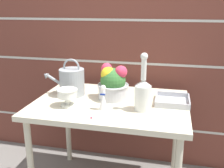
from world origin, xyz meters
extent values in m
cube|color=brown|center=(0.00, 0.53, 1.10)|extent=(3.60, 0.08, 2.20)
cube|color=#B7B2A8|center=(0.00, 0.48, 0.34)|extent=(3.53, 0.00, 0.02)
cube|color=#B7B2A8|center=(0.00, 0.48, 0.92)|extent=(3.53, 0.00, 0.02)
cube|color=#B7B2A8|center=(0.00, 0.48, 1.28)|extent=(3.53, 0.00, 0.02)
cube|color=beige|center=(0.00, 0.00, 0.72)|extent=(1.08, 0.77, 0.04)
cylinder|color=beige|center=(-0.48, -0.33, 0.35)|extent=(0.04, 0.04, 0.70)
cylinder|color=beige|center=(-0.48, 0.33, 0.35)|extent=(0.04, 0.04, 0.70)
cylinder|color=beige|center=(0.48, 0.33, 0.35)|extent=(0.04, 0.04, 0.70)
cylinder|color=#93999E|center=(-0.32, 0.08, 0.84)|extent=(0.19, 0.19, 0.20)
cylinder|color=#93999E|center=(-0.47, 0.08, 0.85)|extent=(0.14, 0.02, 0.09)
cone|color=#93999E|center=(-0.53, 0.08, 0.88)|extent=(0.05, 0.05, 0.06)
torus|color=#93999E|center=(-0.32, 0.08, 0.96)|extent=(0.13, 0.01, 0.13)
cylinder|color=silver|center=(-0.27, -0.14, 0.75)|extent=(0.10, 0.10, 0.01)
cylinder|color=silver|center=(-0.27, -0.14, 0.78)|extent=(0.03, 0.03, 0.05)
sphere|color=silver|center=(-0.27, -0.14, 0.78)|extent=(0.04, 0.04, 0.04)
cylinder|color=silver|center=(-0.27, -0.14, 0.83)|extent=(0.13, 0.13, 0.05)
torus|color=silver|center=(-0.27, -0.14, 0.86)|extent=(0.14, 0.14, 0.01)
cylinder|color=#BCBCC1|center=(0.00, 0.07, 0.79)|extent=(0.21, 0.21, 0.10)
torus|color=#BCBCC1|center=(0.00, 0.07, 0.84)|extent=(0.23, 0.23, 0.01)
sphere|color=#387033|center=(0.00, 0.07, 0.88)|extent=(0.18, 0.18, 0.18)
sphere|color=yellow|center=(-0.03, 0.06, 0.92)|extent=(0.11, 0.11, 0.11)
sphere|color=#E03856|center=(-0.05, 0.10, 0.96)|extent=(0.08, 0.08, 0.08)
sphere|color=#E03856|center=(0.06, 0.07, 0.94)|extent=(0.09, 0.09, 0.09)
cylinder|color=silver|center=(0.24, -0.10, 0.82)|extent=(0.11, 0.11, 0.17)
cone|color=silver|center=(0.24, -0.10, 0.92)|extent=(0.11, 0.11, 0.04)
cylinder|color=silver|center=(0.24, -0.10, 1.01)|extent=(0.03, 0.03, 0.14)
sphere|color=silver|center=(0.24, -0.10, 1.09)|extent=(0.05, 0.05, 0.05)
cone|color=white|center=(-0.01, -0.15, 0.80)|extent=(0.06, 0.06, 0.11)
cylinder|color=white|center=(-0.01, -0.15, 0.87)|extent=(0.03, 0.03, 0.04)
sphere|color=white|center=(-0.01, -0.15, 0.89)|extent=(0.03, 0.03, 0.03)
cube|color=#193399|center=(-0.01, -0.17, 0.85)|extent=(0.03, 0.01, 0.01)
cube|color=#B7B7BC|center=(0.43, 0.08, 0.74)|extent=(0.23, 0.24, 0.01)
cube|color=#B7B7BC|center=(0.43, -0.04, 0.76)|extent=(0.23, 0.01, 0.04)
cube|color=#B7B7BC|center=(0.43, 0.19, 0.76)|extent=(0.23, 0.01, 0.04)
cube|color=#B7B7BC|center=(0.31, 0.08, 0.76)|extent=(0.01, 0.24, 0.04)
cube|color=#B7B7BC|center=(0.54, 0.08, 0.76)|extent=(0.01, 0.24, 0.04)
sphere|color=#E03856|center=(-0.05, -0.31, 0.74)|extent=(0.01, 0.01, 0.01)
camera|label=1|loc=(0.40, -1.69, 1.40)|focal=42.00mm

